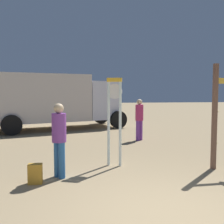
{
  "coord_description": "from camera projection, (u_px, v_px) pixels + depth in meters",
  "views": [
    {
      "loc": [
        -1.4,
        -3.83,
        1.93
      ],
      "look_at": [
        -0.18,
        5.43,
        1.2
      ],
      "focal_mm": 42.89,
      "sensor_mm": 36.0,
      "label": 1
    }
  ],
  "objects": [
    {
      "name": "person_distant",
      "position": [
        139.0,
        117.0,
        10.45
      ],
      "size": [
        0.31,
        0.31,
        1.62
      ],
      "color": "purple",
      "rests_on": "ground_plane"
    },
    {
      "name": "standing_clock",
      "position": [
        114.0,
        113.0,
        6.85
      ],
      "size": [
        0.39,
        0.21,
        2.27
      ],
      "color": "white",
      "rests_on": "ground_plane"
    },
    {
      "name": "box_truck_near",
      "position": [
        49.0,
        99.0,
        13.43
      ],
      "size": [
        7.49,
        4.48,
        2.75
      ],
      "color": "beige",
      "rests_on": "ground_plane"
    },
    {
      "name": "ground_plane",
      "position": [
        170.0,
        217.0,
        4.12
      ],
      "size": [
        80.0,
        80.0,
        0.0
      ],
      "primitive_type": "plane",
      "color": "#97805C"
    },
    {
      "name": "person_near_clock",
      "position": [
        59.0,
        136.0,
        5.92
      ],
      "size": [
        0.32,
        0.32,
        1.66
      ],
      "color": "#2D66A6",
      "rests_on": "ground_plane"
    },
    {
      "name": "backpack",
      "position": [
        35.0,
        174.0,
        5.57
      ],
      "size": [
        0.28,
        0.22,
        0.42
      ],
      "color": "gold",
      "rests_on": "ground_plane"
    }
  ]
}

